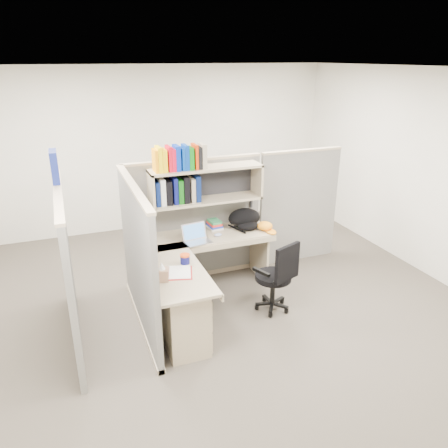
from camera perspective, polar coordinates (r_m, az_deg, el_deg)
name	(u,v)px	position (r m, az deg, el deg)	size (l,w,h in m)	color
ground	(219,309)	(5.30, -0.71, -11.01)	(6.00, 6.00, 0.00)	#39352C
room_shell	(218,177)	(4.64, -0.80, 6.18)	(6.00, 6.00, 6.00)	beige
cubicle	(176,229)	(5.18, -6.31, -0.65)	(3.79, 1.84, 1.95)	#5C5C57
desk	(192,294)	(4.73, -4.23, -9.14)	(1.74, 1.75, 0.73)	tan
laptop	(198,234)	(5.19, -3.46, -1.32)	(0.31, 0.31, 0.22)	#BAB9BE
backpack	(246,219)	(5.61, 2.89, 0.63)	(0.43, 0.33, 0.25)	black
orange_cap	(265,226)	(5.60, 5.35, -0.25)	(0.20, 0.23, 0.11)	orange
snack_canister	(185,259)	(4.71, -5.12, -4.54)	(0.11, 0.11, 0.11)	#0D0E4F
tissue_box	(162,271)	(4.38, -8.11, -6.15)	(0.12, 0.12, 0.19)	#A67B5E
mouse	(218,235)	(5.40, -0.79, -1.41)	(0.10, 0.06, 0.04)	#97A8D7
paper_cup	(201,228)	(5.52, -2.98, -0.54)	(0.07, 0.07, 0.11)	silver
book_stack	(214,224)	(5.64, -1.26, -0.02)	(0.16, 0.22, 0.11)	gray
loose_paper	(180,272)	(4.55, -5.80, -6.26)	(0.22, 0.30, 0.00)	white
task_chair	(275,287)	(5.14, 6.73, -8.16)	(0.51, 0.48, 0.89)	black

